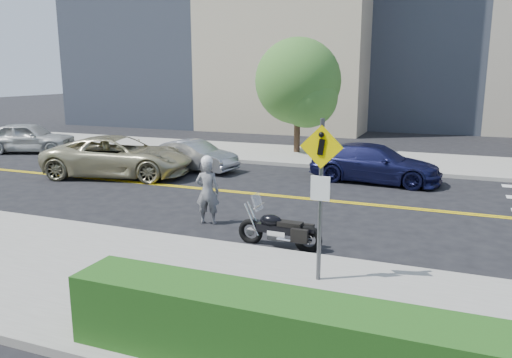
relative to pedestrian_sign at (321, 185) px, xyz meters
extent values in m
plane|color=black|center=(-4.20, 6.31, -1.96)|extent=(120.00, 120.00, 0.00)
cube|color=#9E9B91|center=(-4.20, -1.19, -1.89)|extent=(60.00, 5.00, 0.15)
cube|color=#9E9B91|center=(-4.20, 13.81, -1.89)|extent=(60.00, 5.00, 0.15)
cylinder|color=#4C4C51|center=(0.00, 0.01, -0.31)|extent=(0.08, 0.08, 3.00)
cube|color=#F9D800|center=(0.00, -0.02, 0.69)|extent=(0.78, 0.03, 0.78)
cube|color=white|center=(0.00, -0.02, -0.06)|extent=(0.35, 0.03, 0.45)
imported|color=#B6B6BB|center=(-3.73, 2.83, -1.10)|extent=(0.70, 0.54, 1.72)
sphere|color=white|center=(-3.73, 2.83, -0.29)|extent=(0.31, 0.31, 0.31)
imported|color=tan|center=(-9.66, 7.04, -1.19)|extent=(5.99, 3.77, 1.54)
imported|color=beige|center=(-17.36, 10.17, -1.21)|extent=(4.74, 3.23, 1.50)
imported|color=#94959B|center=(-7.54, 9.11, -1.35)|extent=(3.85, 1.89, 1.22)
imported|color=#171945|center=(-0.41, 9.64, -1.28)|extent=(4.83, 2.27, 1.36)
cylinder|color=#382619|center=(-4.80, 14.35, 0.28)|extent=(0.29, 0.29, 4.49)
sphere|color=#366D22|center=(-4.80, 14.35, 1.54)|extent=(4.04, 4.04, 4.04)
camera|label=1|loc=(2.12, -8.51, 1.99)|focal=35.00mm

